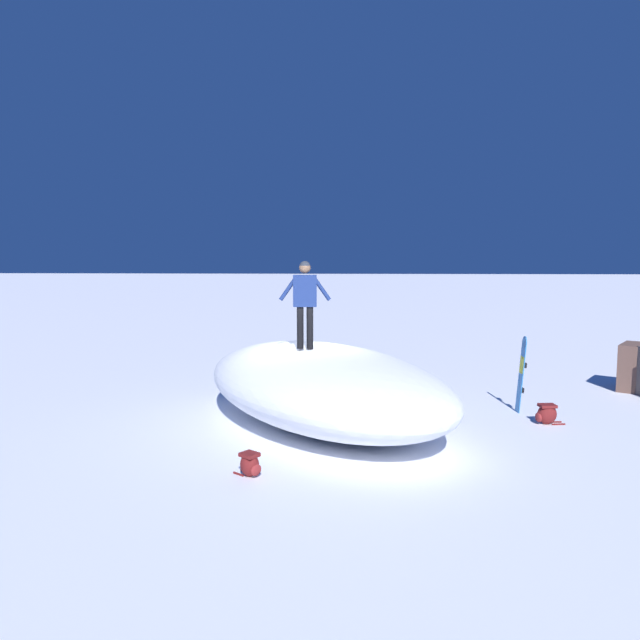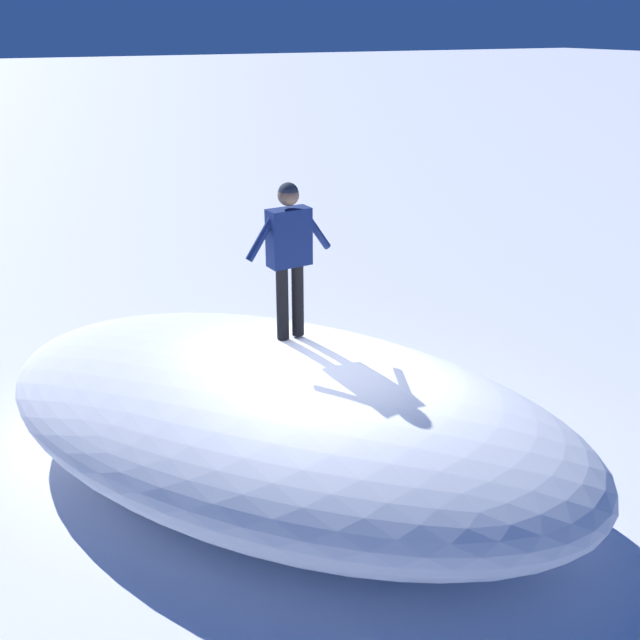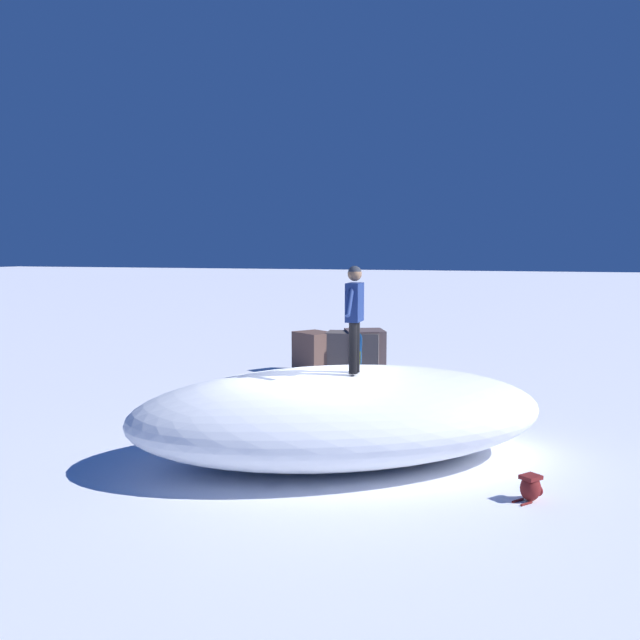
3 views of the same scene
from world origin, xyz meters
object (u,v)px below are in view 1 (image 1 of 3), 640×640
snowboarder_standing (305,296)px  snowboard_primary_upright (522,373)px  backpack_near (546,414)px  backpack_far (250,464)px

snowboarder_standing → snowboard_primary_upright: 5.36m
snowboarder_standing → snowboard_primary_upright: (-4.82, -1.47, -1.83)m
backpack_near → snowboarder_standing: bearing=5.4°
snowboard_primary_upright → backpack_near: size_ratio=2.80×
snowboard_primary_upright → backpack_near: snowboard_primary_upright is taller
backpack_near → backpack_far: 6.67m
backpack_far → snowboarder_standing: bearing=-101.9°
snowboarder_standing → backpack_far: snowboarder_standing is taller
backpack_near → backpack_far: (5.72, 3.43, -0.02)m
snowboarder_standing → backpack_far: (0.62, 2.95, -2.54)m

